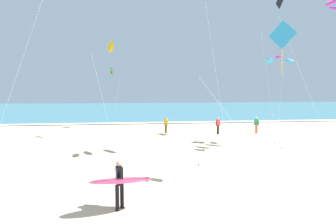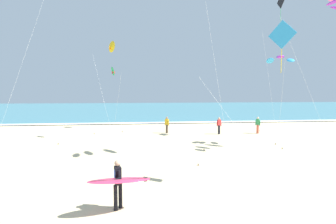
# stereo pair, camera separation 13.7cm
# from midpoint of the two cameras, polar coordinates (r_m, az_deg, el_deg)

# --- Properties ---
(ocean_water) EXTENTS (160.00, 60.00, 0.08)m
(ocean_water) POSITION_cam_midpoint_polar(r_m,az_deg,el_deg) (63.44, -6.03, 0.76)
(ocean_water) COLOR teal
(ocean_water) RESTS_ON ground
(shoreline_foam) EXTENTS (160.00, 1.57, 0.01)m
(shoreline_foam) POSITION_cam_midpoint_polar(r_m,az_deg,el_deg) (33.86, -4.96, -2.30)
(shoreline_foam) COLOR white
(shoreline_foam) RESTS_ON ocean_water
(surfer_lead) EXTENTS (2.15, 1.15, 1.71)m
(surfer_lead) POSITION_cam_midpoint_polar(r_m,az_deg,el_deg) (9.31, -10.53, -14.24)
(surfer_lead) COLOR black
(surfer_lead) RESTS_ON ground
(kite_delta_emerald_near) EXTENTS (1.39, 3.54, 6.70)m
(kite_delta_emerald_near) POSITION_cam_midpoint_polar(r_m,az_deg,el_deg) (29.88, -11.94, 8.45)
(kite_delta_emerald_near) COLOR green
(kite_delta_emerald_near) RESTS_ON ground
(kite_arc_violet_high) EXTENTS (2.16, 2.35, 6.67)m
(kite_arc_violet_high) POSITION_cam_midpoint_polar(r_m,az_deg,el_deg) (21.87, 22.44, 10.27)
(kite_arc_violet_high) COLOR #2D99DB
(kite_arc_violet_high) RESTS_ON ground
(kite_diamond_cobalt_low) EXTENTS (3.13, 3.81, 6.95)m
(kite_diamond_cobalt_low) POSITION_cam_midpoint_polar(r_m,az_deg,el_deg) (12.47, 22.31, 13.82)
(kite_diamond_cobalt_low) COLOR #2D99DB
(kite_diamond_cobalt_low) RESTS_ON ground
(kite_delta_golden_distant) EXTENTS (2.35, 3.17, 8.23)m
(kite_delta_golden_distant) POSITION_cam_midpoint_polar(r_m,az_deg,el_deg) (23.41, -12.38, 13.33)
(kite_delta_golden_distant) COLOR yellow
(kite_delta_golden_distant) RESTS_ON ground
(kite_diamond_charcoal_outer) EXTENTS (0.06, 4.02, 12.31)m
(kite_diamond_charcoal_outer) POSITION_cam_midpoint_polar(r_m,az_deg,el_deg) (26.45, 22.36, 19.87)
(kite_diamond_charcoal_outer) COLOR black
(kite_diamond_charcoal_outer) RESTS_ON ground
(bystander_red_top) EXTENTS (0.49, 0.26, 1.59)m
(bystander_red_top) POSITION_cam_midpoint_polar(r_m,az_deg,el_deg) (25.68, 10.46, -2.85)
(bystander_red_top) COLOR black
(bystander_red_top) RESTS_ON ground
(bystander_yellow_top) EXTENTS (0.38, 0.38, 1.59)m
(bystander_yellow_top) POSITION_cam_midpoint_polar(r_m,az_deg,el_deg) (25.79, -0.60, -2.75)
(bystander_yellow_top) COLOR #4C3D2D
(bystander_yellow_top) RESTS_ON ground
(bystander_green_top) EXTENTS (0.34, 0.42, 1.59)m
(bystander_green_top) POSITION_cam_midpoint_polar(r_m,az_deg,el_deg) (27.07, 18.19, -2.63)
(bystander_green_top) COLOR #D8593F
(bystander_green_top) RESTS_ON ground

